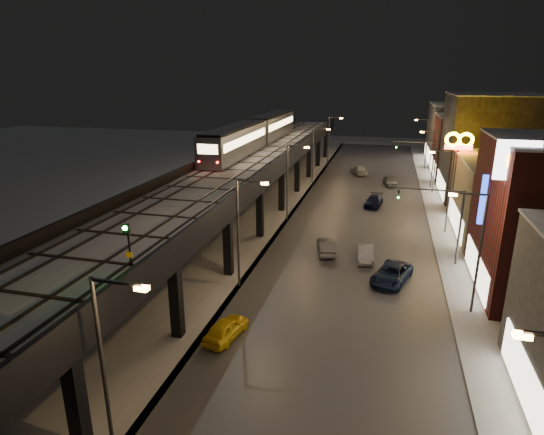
# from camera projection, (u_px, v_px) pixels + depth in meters

# --- Properties ---
(ground) EXTENTS (220.00, 220.00, 0.00)m
(ground) POSITION_uv_depth(u_px,v_px,m) (177.00, 390.00, 25.04)
(ground) COLOR silver
(road_surface) EXTENTS (17.00, 120.00, 0.06)m
(road_surface) POSITION_uv_depth(u_px,v_px,m) (359.00, 216.00, 55.59)
(road_surface) COLOR #46474D
(road_surface) RESTS_ON ground
(sidewalk_right) EXTENTS (4.00, 120.00, 0.14)m
(sidewalk_right) POSITION_uv_depth(u_px,v_px,m) (446.00, 222.00, 53.22)
(sidewalk_right) COLOR #9FA1A8
(sidewalk_right) RESTS_ON ground
(under_viaduct_pavement) EXTENTS (11.00, 120.00, 0.06)m
(under_viaduct_pavement) POSITION_uv_depth(u_px,v_px,m) (254.00, 208.00, 58.77)
(under_viaduct_pavement) COLOR #9FA1A8
(under_viaduct_pavement) RESTS_ON ground
(elevated_viaduct) EXTENTS (9.00, 100.00, 6.30)m
(elevated_viaduct) POSITION_uv_depth(u_px,v_px,m) (246.00, 171.00, 54.17)
(elevated_viaduct) COLOR black
(elevated_viaduct) RESTS_ON ground
(viaduct_trackbed) EXTENTS (8.40, 100.00, 0.32)m
(viaduct_trackbed) POSITION_uv_depth(u_px,v_px,m) (246.00, 164.00, 54.05)
(viaduct_trackbed) COLOR #B2B7C1
(viaduct_trackbed) RESTS_ON elevated_viaduct
(viaduct_parapet_streetside) EXTENTS (0.30, 100.00, 1.10)m
(viaduct_parapet_streetside) POSITION_uv_depth(u_px,v_px,m) (281.00, 162.00, 52.91)
(viaduct_parapet_streetside) COLOR black
(viaduct_parapet_streetside) RESTS_ON elevated_viaduct
(viaduct_parapet_far) EXTENTS (0.30, 100.00, 1.10)m
(viaduct_parapet_far) POSITION_uv_depth(u_px,v_px,m) (212.00, 158.00, 54.96)
(viaduct_parapet_far) COLOR black
(viaduct_parapet_far) RESTS_ON elevated_viaduct
(building_c) EXTENTS (12.20, 15.20, 8.16)m
(building_c) POSITION_uv_depth(u_px,v_px,m) (518.00, 199.00, 47.71)
(building_c) COLOR #766D53
(building_c) RESTS_ON ground
(building_d) EXTENTS (12.20, 13.20, 14.16)m
(building_d) POSITION_uv_depth(u_px,v_px,m) (492.00, 148.00, 61.58)
(building_d) COLOR #29292A
(building_d) RESTS_ON ground
(building_e) EXTENTS (12.20, 12.20, 10.16)m
(building_e) POSITION_uv_depth(u_px,v_px,m) (473.00, 147.00, 75.11)
(building_e) COLOR maroon
(building_e) RESTS_ON ground
(building_f) EXTENTS (12.20, 16.20, 11.16)m
(building_f) POSITION_uv_depth(u_px,v_px,m) (462.00, 134.00, 87.89)
(building_f) COLOR #4B4B4C
(building_f) RESTS_ON ground
(streetlight_left_0) EXTENTS (2.57, 0.28, 9.00)m
(streetlight_left_0) POSITION_uv_depth(u_px,v_px,m) (108.00, 360.00, 18.94)
(streetlight_left_0) COLOR #38383A
(streetlight_left_0) RESTS_ON ground
(streetlight_left_1) EXTENTS (2.57, 0.28, 9.00)m
(streetlight_left_1) POSITION_uv_depth(u_px,v_px,m) (241.00, 226.00, 35.56)
(streetlight_left_1) COLOR #38383A
(streetlight_left_1) RESTS_ON ground
(streetlight_right_1) EXTENTS (2.56, 0.28, 9.00)m
(streetlight_right_1) POSITION_uv_depth(u_px,v_px,m) (476.00, 246.00, 31.52)
(streetlight_right_1) COLOR #38383A
(streetlight_right_1) RESTS_ON ground
(streetlight_left_2) EXTENTS (2.57, 0.28, 9.00)m
(streetlight_left_2) POSITION_uv_depth(u_px,v_px,m) (290.00, 178.00, 52.19)
(streetlight_left_2) COLOR #38383A
(streetlight_left_2) RESTS_ON ground
(streetlight_right_2) EXTENTS (2.56, 0.28, 9.00)m
(streetlight_right_2) POSITION_uv_depth(u_px,v_px,m) (448.00, 186.00, 48.14)
(streetlight_right_2) COLOR #38383A
(streetlight_right_2) RESTS_ON ground
(streetlight_left_3) EXTENTS (2.57, 0.28, 9.00)m
(streetlight_left_3) POSITION_uv_depth(u_px,v_px,m) (315.00, 153.00, 68.81)
(streetlight_left_3) COLOR #38383A
(streetlight_left_3) RESTS_ON ground
(streetlight_right_3) EXTENTS (2.56, 0.28, 9.00)m
(streetlight_right_3) POSITION_uv_depth(u_px,v_px,m) (434.00, 157.00, 64.77)
(streetlight_right_3) COLOR #38383A
(streetlight_right_3) RESTS_ON ground
(streetlight_left_4) EXTENTS (2.57, 0.28, 9.00)m
(streetlight_left_4) POSITION_uv_depth(u_px,v_px,m) (330.00, 137.00, 85.44)
(streetlight_left_4) COLOR #38383A
(streetlight_left_4) RESTS_ON ground
(streetlight_right_4) EXTENTS (2.56, 0.28, 9.00)m
(streetlight_right_4) POSITION_uv_depth(u_px,v_px,m) (425.00, 140.00, 81.39)
(streetlight_right_4) COLOR #38383A
(streetlight_right_4) RESTS_ON ground
(traffic_light_rig_a) EXTENTS (6.10, 0.34, 7.00)m
(traffic_light_rig_a) POSITION_uv_depth(u_px,v_px,m) (447.00, 217.00, 40.26)
(traffic_light_rig_a) COLOR #38383A
(traffic_light_rig_a) RESTS_ON ground
(traffic_light_rig_b) EXTENTS (6.10, 0.34, 7.00)m
(traffic_light_rig_b) POSITION_uv_depth(u_px,v_px,m) (425.00, 159.00, 67.97)
(traffic_light_rig_b) COLOR #38383A
(traffic_light_rig_b) RESTS_ON ground
(subway_train) EXTENTS (3.15, 38.09, 3.77)m
(subway_train) POSITION_uv_depth(u_px,v_px,m) (257.00, 132.00, 66.37)
(subway_train) COLOR gray
(subway_train) RESTS_ON viaduct_trackbed
(rail_signal) EXTENTS (0.33, 0.42, 2.87)m
(rail_signal) POSITION_uv_depth(u_px,v_px,m) (128.00, 240.00, 22.85)
(rail_signal) COLOR black
(rail_signal) RESTS_ON viaduct_trackbed
(car_taxi) EXTENTS (2.34, 4.19, 1.35)m
(car_taxi) POSITION_uv_depth(u_px,v_px,m) (226.00, 329.00, 29.71)
(car_taxi) COLOR yellow
(car_taxi) RESTS_ON ground
(car_near_white) EXTENTS (2.45, 4.54, 1.42)m
(car_near_white) POSITION_uv_depth(u_px,v_px,m) (326.00, 247.00, 43.77)
(car_near_white) COLOR #54565C
(car_near_white) RESTS_ON ground
(car_mid_dark) EXTENTS (3.55, 5.47, 1.47)m
(car_mid_dark) POSITION_uv_depth(u_px,v_px,m) (359.00, 170.00, 78.34)
(car_mid_dark) COLOR silver
(car_mid_dark) RESTS_ON ground
(car_onc_silver) EXTENTS (1.77, 4.19, 1.35)m
(car_onc_silver) POSITION_uv_depth(u_px,v_px,m) (365.00, 254.00, 42.19)
(car_onc_silver) COLOR #8C919D
(car_onc_silver) RESTS_ON ground
(car_onc_dark) EXTENTS (3.88, 5.71, 1.45)m
(car_onc_dark) POSITION_uv_depth(u_px,v_px,m) (391.00, 274.00, 37.69)
(car_onc_dark) COLOR #0F1937
(car_onc_dark) RESTS_ON ground
(car_onc_white) EXTENTS (2.52, 4.89, 1.36)m
(car_onc_white) POSITION_uv_depth(u_px,v_px,m) (374.00, 202.00, 59.36)
(car_onc_white) COLOR black
(car_onc_white) RESTS_ON ground
(car_onc_red) EXTENTS (2.51, 4.49, 1.44)m
(car_onc_red) POSITION_uv_depth(u_px,v_px,m) (390.00, 181.00, 70.35)
(car_onc_red) COLOR gray
(car_onc_red) RESTS_ON ground
(sign_mcdonalds) EXTENTS (3.09, 0.52, 10.40)m
(sign_mcdonalds) POSITION_uv_depth(u_px,v_px,m) (458.00, 149.00, 51.31)
(sign_mcdonalds) COLOR #38383A
(sign_mcdonalds) RESTS_ON ground
(sign_citgo) EXTENTS (2.64, 0.39, 12.55)m
(sign_citgo) POSITION_uv_depth(u_px,v_px,m) (513.00, 182.00, 30.05)
(sign_citgo) COLOR #38383A
(sign_citgo) RESTS_ON ground
(sign_carwash) EXTENTS (1.77, 0.35, 9.16)m
(sign_carwash) POSITION_uv_depth(u_px,v_px,m) (491.00, 208.00, 35.82)
(sign_carwash) COLOR #38383A
(sign_carwash) RESTS_ON ground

